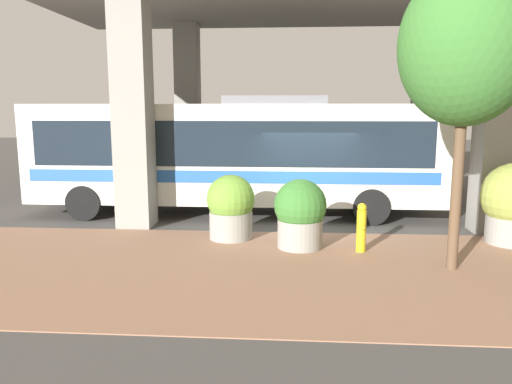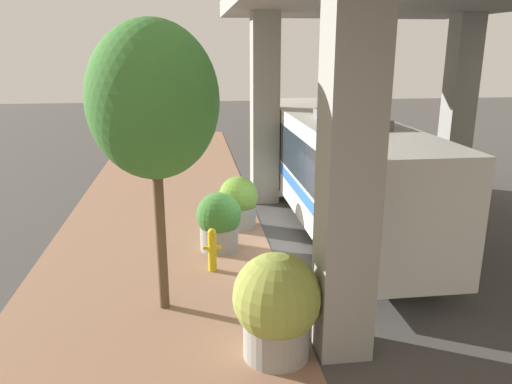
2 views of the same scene
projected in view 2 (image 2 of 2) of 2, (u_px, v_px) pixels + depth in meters
name	position (u px, v px, depth m)	size (l,w,h in m)	color
ground_plane	(271.00, 251.00, 13.33)	(80.00, 80.00, 0.00)	#474442
sidewalk_strip	(157.00, 256.00, 12.95)	(6.00, 40.00, 0.02)	#936B51
overpass	(435.00, 12.00, 12.16)	(9.40, 17.23, 6.98)	gray
bus	(335.00, 162.00, 15.15)	(2.74, 11.88, 3.50)	silver
fire_hydrant	(212.00, 250.00, 11.95)	(0.43, 0.21, 1.10)	gold
planter_front	(219.00, 222.00, 13.19)	(1.18, 1.18, 1.58)	gray
planter_middle	(277.00, 306.00, 8.51)	(1.52, 1.52, 1.91)	gray
planter_back	(238.00, 203.00, 14.86)	(1.16, 1.16, 1.58)	gray
street_tree_near	(153.00, 102.00, 9.24)	(2.47, 2.47, 5.75)	brown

